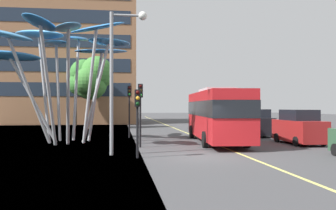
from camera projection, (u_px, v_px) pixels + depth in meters
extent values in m
cube|color=#424244|center=(202.00, 158.00, 18.36)|extent=(120.00, 240.00, 0.10)
cube|color=#E0D666|center=(246.00, 156.00, 18.63)|extent=(0.16, 144.00, 0.01)
cube|color=red|center=(217.00, 115.00, 25.62)|extent=(3.34, 11.57, 3.01)
cube|color=black|center=(217.00, 108.00, 25.62)|extent=(3.38, 11.68, 0.96)
cube|color=yellow|center=(204.00, 98.00, 31.26)|extent=(1.38, 0.20, 0.36)
cube|color=#B2B2B7|center=(217.00, 90.00, 25.62)|extent=(2.17, 4.12, 0.24)
cylinder|color=black|center=(225.00, 132.00, 29.22)|extent=(0.35, 0.98, 0.96)
cylinder|color=black|center=(192.00, 132.00, 29.08)|extent=(0.35, 0.98, 0.96)
cylinder|color=black|center=(247.00, 139.00, 22.55)|extent=(0.35, 0.98, 0.96)
cylinder|color=black|center=(205.00, 139.00, 22.41)|extent=(0.35, 0.98, 0.96)
cylinder|color=#9EA0A5|center=(96.00, 92.00, 25.92)|extent=(1.91, 0.28, 6.82)
ellipsoid|color=#4299E0|center=(109.00, 42.00, 26.00)|extent=(2.95, 1.76, 0.71)
cylinder|color=#9EA0A5|center=(95.00, 95.00, 27.16)|extent=(1.17, 0.87, 6.39)
ellipsoid|color=#388EDB|center=(102.00, 51.00, 27.52)|extent=(4.41, 3.63, 0.66)
cylinder|color=#9EA0A5|center=(76.00, 88.00, 28.12)|extent=(0.43, 1.83, 7.58)
ellipsoid|color=#2D7FD1|center=(79.00, 38.00, 28.95)|extent=(1.83, 4.25, 0.99)
cylinder|color=#9EA0A5|center=(58.00, 92.00, 27.21)|extent=(0.64, 0.94, 6.95)
ellipsoid|color=#4299E0|center=(56.00, 43.00, 27.53)|extent=(3.10, 3.94, 0.72)
cylinder|color=#9EA0A5|center=(44.00, 87.00, 26.75)|extent=(1.09, 0.84, 7.49)
ellipsoid|color=#4CA3E5|center=(39.00, 34.00, 26.98)|extent=(4.55, 3.85, 1.04)
cylinder|color=#9EA0A5|center=(33.00, 100.00, 25.24)|extent=(3.13, 0.53, 5.79)
ellipsoid|color=#388EDB|center=(9.00, 56.00, 24.91)|extent=(4.13, 1.94, 0.97)
cylinder|color=#9EA0A5|center=(29.00, 90.00, 24.48)|extent=(2.64, 1.31, 6.93)
ellipsoid|color=#4CA3E5|center=(7.00, 35.00, 23.82)|extent=(3.44, 2.49, 1.00)
cylinder|color=#9EA0A5|center=(48.00, 86.00, 23.02)|extent=(0.82, 2.12, 7.27)
ellipsoid|color=#2D7FD1|center=(40.00, 23.00, 22.06)|extent=(2.44, 3.24, 1.00)
cylinder|color=#9EA0A5|center=(68.00, 89.00, 23.31)|extent=(0.56, 2.71, 7.03)
ellipsoid|color=#4CA3E5|center=(68.00, 27.00, 22.10)|extent=(1.91, 3.05, 0.56)
cylinder|color=#9EA0A5|center=(90.00, 86.00, 25.11)|extent=(1.14, 0.76, 7.55)
ellipsoid|color=#2D7FD1|center=(97.00, 28.00, 24.94)|extent=(4.10, 2.96, 0.79)
cylinder|color=black|center=(137.00, 124.00, 17.98)|extent=(0.12, 0.12, 3.20)
cube|color=black|center=(138.00, 98.00, 17.85)|extent=(0.28, 0.24, 0.80)
sphere|color=#390706|center=(138.00, 92.00, 17.72)|extent=(0.18, 0.18, 0.18)
sphere|color=orange|center=(138.00, 98.00, 17.72)|extent=(0.18, 0.18, 0.18)
sphere|color=black|center=(138.00, 104.00, 17.72)|extent=(0.18, 0.18, 0.18)
cylinder|color=black|center=(140.00, 116.00, 22.62)|extent=(0.12, 0.12, 3.73)
cube|color=black|center=(140.00, 91.00, 22.49)|extent=(0.28, 0.24, 0.80)
sphere|color=#390706|center=(141.00, 86.00, 22.36)|extent=(0.18, 0.18, 0.18)
sphere|color=#3A2707|center=(141.00, 91.00, 22.36)|extent=(0.18, 0.18, 0.18)
sphere|color=green|center=(141.00, 95.00, 22.36)|extent=(0.18, 0.18, 0.18)
cylinder|color=black|center=(129.00, 112.00, 29.40)|extent=(0.12, 0.12, 3.98)
cube|color=black|center=(129.00, 91.00, 29.27)|extent=(0.28, 0.24, 0.80)
sphere|color=#390706|center=(129.00, 87.00, 29.14)|extent=(0.18, 0.18, 0.18)
sphere|color=#3A2707|center=(129.00, 91.00, 29.14)|extent=(0.18, 0.18, 0.18)
sphere|color=green|center=(129.00, 94.00, 29.14)|extent=(0.18, 0.18, 0.18)
cylinder|color=black|center=(336.00, 150.00, 18.74)|extent=(0.20, 0.60, 0.60)
cube|color=maroon|center=(299.00, 131.00, 24.65)|extent=(1.74, 4.60, 1.34)
cube|color=black|center=(299.00, 115.00, 24.65)|extent=(1.60, 2.53, 0.68)
cylinder|color=black|center=(301.00, 137.00, 26.17)|extent=(0.20, 0.60, 0.60)
cylinder|color=black|center=(277.00, 138.00, 25.95)|extent=(0.20, 0.60, 0.60)
cylinder|color=black|center=(323.00, 141.00, 23.35)|extent=(0.20, 0.60, 0.60)
cylinder|color=black|center=(296.00, 141.00, 23.12)|extent=(0.20, 0.60, 0.60)
cube|color=black|center=(257.00, 126.00, 30.97)|extent=(1.72, 3.90, 1.33)
cube|color=black|center=(257.00, 113.00, 30.97)|extent=(1.58, 2.14, 0.66)
cylinder|color=black|center=(261.00, 131.00, 32.28)|extent=(0.20, 0.60, 0.60)
cylinder|color=black|center=(242.00, 132.00, 32.06)|extent=(0.20, 0.60, 0.60)
cylinder|color=black|center=(273.00, 133.00, 29.88)|extent=(0.20, 0.60, 0.60)
cylinder|color=black|center=(251.00, 134.00, 29.66)|extent=(0.20, 0.60, 0.60)
cylinder|color=gray|center=(111.00, 83.00, 19.04)|extent=(0.18, 0.18, 7.11)
cylinder|color=gray|center=(127.00, 15.00, 19.15)|extent=(1.55, 0.12, 0.12)
sphere|color=silver|center=(143.00, 16.00, 19.25)|extent=(0.44, 0.44, 0.44)
cylinder|color=brown|center=(90.00, 111.00, 41.71)|extent=(0.39, 0.39, 3.78)
sphere|color=#428438|center=(97.00, 72.00, 42.20)|extent=(3.47, 3.47, 3.47)
sphere|color=#428438|center=(91.00, 84.00, 42.06)|extent=(3.52, 3.52, 3.52)
sphere|color=#428438|center=(101.00, 77.00, 42.24)|extent=(2.48, 2.48, 2.48)
sphere|color=#428438|center=(87.00, 81.00, 40.93)|extent=(2.89, 2.89, 2.89)
sphere|color=#428438|center=(94.00, 79.00, 42.40)|extent=(3.06, 3.06, 3.06)
cylinder|color=brown|center=(76.00, 111.00, 47.20)|extent=(0.33, 0.33, 3.78)
sphere|color=#387A33|center=(84.00, 72.00, 47.36)|extent=(3.07, 3.07, 3.07)
sphere|color=#387A33|center=(84.00, 73.00, 48.08)|extent=(3.46, 3.46, 3.46)
sphere|color=#387A33|center=(80.00, 84.00, 47.70)|extent=(2.85, 2.85, 2.85)
cube|color=#8E6042|center=(49.00, 35.00, 55.62)|extent=(24.72, 12.80, 25.36)
cube|color=#1E2838|center=(40.00, 89.00, 49.23)|extent=(23.24, 0.08, 1.78)
cube|color=#1E2838|center=(40.00, 65.00, 49.24)|extent=(23.24, 0.08, 1.78)
cube|color=#1E2838|center=(40.00, 40.00, 49.25)|extent=(23.24, 0.08, 1.78)
cube|color=#1E2838|center=(40.00, 15.00, 49.26)|extent=(23.24, 0.08, 1.78)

